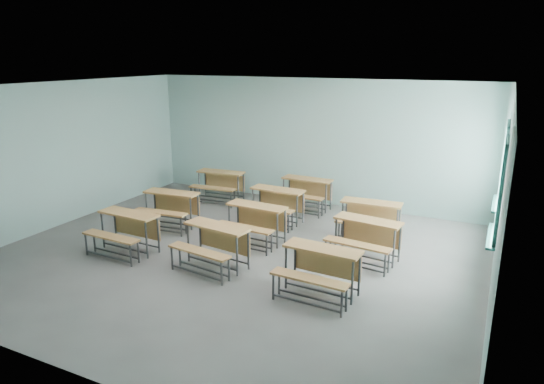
{
  "coord_description": "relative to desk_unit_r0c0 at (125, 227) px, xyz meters",
  "views": [
    {
      "loc": [
        4.42,
        -7.52,
        3.75
      ],
      "look_at": [
        0.2,
        1.2,
        1.0
      ],
      "focal_mm": 32.0,
      "sensor_mm": 36.0,
      "label": 1
    }
  ],
  "objects": [
    {
      "name": "room",
      "position": [
        2.1,
        0.81,
        1.07
      ],
      "size": [
        9.04,
        8.04,
        3.24
      ],
      "color": "slate",
      "rests_on": "ground"
    },
    {
      "name": "desk_unit_r0c0",
      "position": [
        0.0,
        0.0,
        0.0
      ],
      "size": [
        1.28,
        0.89,
        0.78
      ],
      "rotation": [
        0.0,
        0.0,
        -0.04
      ],
      "color": "#A3703B",
      "rests_on": "ground"
    },
    {
      "name": "desk_unit_r0c1",
      "position": [
        1.93,
        0.13,
        0.0
      ],
      "size": [
        1.35,
        1.0,
        0.78
      ],
      "rotation": [
        0.0,
        0.0,
        -0.13
      ],
      "color": "#A3703B",
      "rests_on": "ground"
    },
    {
      "name": "desk_unit_r0c2",
      "position": [
        4.03,
        -0.03,
        0.0
      ],
      "size": [
        1.3,
        0.91,
        0.78
      ],
      "rotation": [
        0.0,
        0.0,
        -0.05
      ],
      "color": "#A3703B",
      "rests_on": "ground"
    },
    {
      "name": "desk_unit_r1c0",
      "position": [
        -0.15,
        1.58,
        0.0
      ],
      "size": [
        1.32,
        0.95,
        0.78
      ],
      "rotation": [
        0.0,
        0.0,
        0.09
      ],
      "color": "#A3703B",
      "rests_on": "ground"
    },
    {
      "name": "desk_unit_r1c1",
      "position": [
        2.02,
        1.54,
        0.0
      ],
      "size": [
        1.3,
        0.91,
        0.78
      ],
      "rotation": [
        0.0,
        0.0,
        -0.06
      ],
      "color": "#A3703B",
      "rests_on": "ground"
    },
    {
      "name": "desk_unit_r1c2",
      "position": [
        4.32,
        1.64,
        0.0
      ],
      "size": [
        1.34,
        0.98,
        0.78
      ],
      "rotation": [
        0.0,
        0.0,
        -0.12
      ],
      "color": "#A3703B",
      "rests_on": "ground"
    },
    {
      "name": "desk_unit_r2c1",
      "position": [
        1.88,
        2.86,
        0.0
      ],
      "size": [
        1.28,
        0.89,
        0.78
      ],
      "rotation": [
        0.0,
        0.0,
        -0.04
      ],
      "color": "#A3703B",
      "rests_on": "ground"
    },
    {
      "name": "desk_unit_r2c2",
      "position": [
        4.1,
        2.79,
        0.0
      ],
      "size": [
        1.29,
        0.9,
        0.78
      ],
      "rotation": [
        0.0,
        0.0,
        0.05
      ],
      "color": "#A3703B",
      "rests_on": "ground"
    },
    {
      "name": "desk_unit_r3c0",
      "position": [
        -0.2,
        3.77,
        0.0
      ],
      "size": [
        1.32,
        0.94,
        0.78
      ],
      "rotation": [
        0.0,
        0.0,
        0.08
      ],
      "color": "#A3703B",
      "rests_on": "ground"
    },
    {
      "name": "desk_unit_r3c1",
      "position": [
        2.13,
        4.06,
        0.0
      ],
      "size": [
        1.28,
        0.88,
        0.78
      ],
      "rotation": [
        0.0,
        0.0,
        -0.03
      ],
      "color": "#A3703B",
      "rests_on": "ground"
    }
  ]
}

